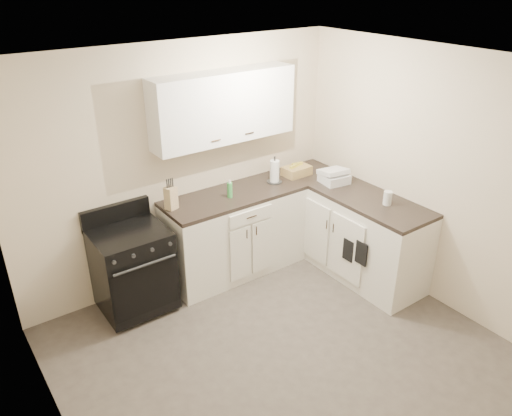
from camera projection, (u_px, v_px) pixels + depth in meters
floor at (290, 361)px, 4.36m from camera, size 3.60×3.60×0.00m
ceiling at (302, 70)px, 3.26m from camera, size 3.60×3.60×0.00m
wall_back at (183, 167)px, 5.12m from camera, size 3.60×0.00×3.60m
wall_right at (440, 182)px, 4.75m from camera, size 0.00×3.60×3.60m
wall_left at (54, 327)px, 2.87m from camera, size 0.00×3.60×3.60m
base_cabinets_back at (235, 234)px, 5.48m from camera, size 1.55×0.60×0.90m
base_cabinets_right at (347, 230)px, 5.57m from camera, size 0.60×1.90×0.90m
countertop_back at (234, 195)px, 5.27m from camera, size 1.55×0.60×0.04m
countertop_right at (351, 192)px, 5.36m from camera, size 0.60×1.90×0.04m
upper_cabinets at (224, 107)px, 4.97m from camera, size 1.55×0.30×0.70m
stove at (133, 270)px, 4.83m from camera, size 0.68×0.58×0.83m
knife_block at (171, 198)px, 4.89m from camera, size 0.13×0.12×0.23m
paper_towel at (274, 172)px, 5.49m from camera, size 0.13×0.13×0.25m
soap_bottle at (230, 190)px, 5.15m from camera, size 0.07×0.07×0.16m
wicker_basket at (297, 171)px, 5.70m from camera, size 0.31×0.21×0.10m
countertop_grill at (334, 178)px, 5.51m from camera, size 0.31×0.30×0.10m
glass_jar at (388, 198)px, 5.00m from camera, size 0.10×0.10×0.14m
oven_mitt_near at (361, 253)px, 5.00m from camera, size 0.02×0.14×0.25m
oven_mitt_far at (348, 250)px, 5.15m from camera, size 0.02×0.14×0.24m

